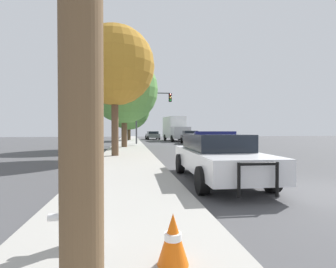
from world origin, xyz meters
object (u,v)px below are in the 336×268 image
(police_car, at_px, (217,156))
(box_truck, at_px, (175,128))
(car_background_distant, at_px, (153,135))
(tree_sidewalk_near, at_px, (115,66))
(traffic_light, at_px, (150,107))
(tree_sidewalk_mid, at_px, (124,90))
(fire_hydrant, at_px, (72,213))
(car_background_oncoming, at_px, (190,137))
(tree_sidewalk_far, at_px, (129,109))
(traffic_cone, at_px, (173,239))

(police_car, bearing_deg, box_truck, -95.85)
(car_background_distant, xyz_separation_m, tree_sidewalk_near, (-4.52, -27.47, 4.45))
(traffic_light, xyz_separation_m, tree_sidewalk_near, (-2.96, -12.29, 1.21))
(car_background_distant, height_order, tree_sidewalk_mid, tree_sidewalk_mid)
(car_background_distant, bearing_deg, tree_sidewalk_near, -102.10)
(police_car, xyz_separation_m, box_truck, (3.68, 28.69, 1.01))
(fire_hydrant, distance_m, traffic_light, 24.30)
(traffic_light, xyz_separation_m, tree_sidewalk_mid, (-2.59, -4.84, 1.01))
(police_car, xyz_separation_m, car_background_distant, (1.02, 34.64, -0.05))
(box_truck, bearing_deg, fire_hydrant, 74.06)
(fire_hydrant, distance_m, box_truck, 33.89)
(box_truck, bearing_deg, car_background_oncoming, 89.09)
(tree_sidewalk_near, relative_size, tree_sidewalk_mid, 0.94)
(traffic_light, xyz_separation_m, box_truck, (4.22, 9.23, -2.18))
(fire_hydrant, bearing_deg, car_background_distant, 83.53)
(box_truck, bearing_deg, tree_sidewalk_near, 67.70)
(traffic_light, height_order, tree_sidewalk_near, tree_sidewalk_near)
(police_car, relative_size, car_background_distant, 1.22)
(traffic_light, xyz_separation_m, tree_sidewalk_far, (-2.22, 10.77, 0.61))
(tree_sidewalk_near, bearing_deg, tree_sidewalk_mid, 87.15)
(fire_hydrant, relative_size, tree_sidewalk_mid, 0.10)
(car_background_oncoming, bearing_deg, tree_sidewalk_near, 66.22)
(police_car, relative_size, traffic_cone, 9.66)
(traffic_cone, bearing_deg, tree_sidewalk_far, 90.87)
(car_background_distant, bearing_deg, car_background_oncoming, -80.16)
(fire_hydrant, xyz_separation_m, tree_sidewalk_near, (-0.09, 11.60, 4.63))
(tree_sidewalk_far, height_order, tree_sidewalk_mid, tree_sidewalk_mid)
(traffic_light, relative_size, tree_sidewalk_far, 0.73)
(box_truck, distance_m, tree_sidewalk_near, 22.94)
(car_background_oncoming, relative_size, box_truck, 0.60)
(police_car, relative_size, fire_hydrant, 6.97)
(fire_hydrant, bearing_deg, car_background_oncoming, 73.58)
(car_background_distant, distance_m, tree_sidewalk_mid, 20.88)
(fire_hydrant, relative_size, car_background_distant, 0.17)
(traffic_light, relative_size, tree_sidewalk_near, 0.75)
(box_truck, relative_size, traffic_cone, 13.84)
(car_background_distant, distance_m, tree_sidewalk_near, 28.20)
(tree_sidewalk_near, bearing_deg, car_background_oncoming, 61.23)
(police_car, height_order, fire_hydrant, police_car)
(traffic_light, bearing_deg, tree_sidewalk_mid, -118.14)
(police_car, height_order, car_background_oncoming, police_car)
(traffic_light, relative_size, box_truck, 0.71)
(traffic_light, distance_m, box_truck, 10.38)
(police_car, bearing_deg, traffic_light, -86.95)
(traffic_cone, bearing_deg, fire_hydrant, 152.07)
(tree_sidewalk_far, distance_m, traffic_cone, 35.53)
(traffic_light, height_order, tree_sidewalk_far, tree_sidewalk_far)
(police_car, xyz_separation_m, traffic_light, (-0.54, 19.46, 3.20))
(tree_sidewalk_far, bearing_deg, fire_hydrant, -91.06)
(traffic_cone, bearing_deg, car_background_oncoming, 76.37)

